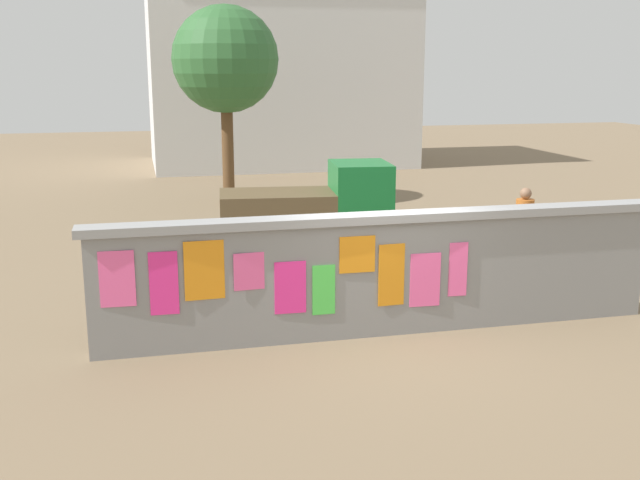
% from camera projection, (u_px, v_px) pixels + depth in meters
% --- Properties ---
extents(ground, '(60.00, 60.00, 0.00)m').
position_uv_depth(ground, '(283.00, 225.00, 18.74)').
color(ground, '#7A664C').
extents(poster_wall, '(8.56, 0.42, 1.80)m').
position_uv_depth(poster_wall, '(385.00, 272.00, 10.95)').
color(poster_wall, gray).
rests_on(poster_wall, ground).
extents(auto_rickshaw_truck, '(3.74, 1.88, 1.85)m').
position_uv_depth(auto_rickshaw_truck, '(315.00, 207.00, 16.15)').
color(auto_rickshaw_truck, black).
rests_on(auto_rickshaw_truck, ground).
extents(motorcycle, '(1.90, 0.56, 0.87)m').
position_uv_depth(motorcycle, '(369.00, 277.00, 12.38)').
color(motorcycle, black).
rests_on(motorcycle, ground).
extents(bicycle_near, '(1.71, 0.44, 0.95)m').
position_uv_depth(bicycle_near, '(240.00, 278.00, 12.73)').
color(bicycle_near, black).
rests_on(bicycle_near, ground).
extents(bicycle_far, '(1.71, 0.44, 0.95)m').
position_uv_depth(bicycle_far, '(436.00, 254.00, 14.34)').
color(bicycle_far, black).
rests_on(bicycle_far, ground).
extents(person_walking, '(0.47, 0.47, 1.62)m').
position_uv_depth(person_walking, '(524.00, 221.00, 14.33)').
color(person_walking, '#BF6626').
rests_on(person_walking, ground).
extents(person_bystander, '(0.46, 0.46, 1.62)m').
position_uv_depth(person_bystander, '(467.00, 245.00, 12.36)').
color(person_bystander, '#D83F72').
rests_on(person_bystander, ground).
extents(tree_roadside, '(2.94, 2.94, 5.52)m').
position_uv_depth(tree_roadside, '(225.00, 60.00, 20.74)').
color(tree_roadside, brown).
rests_on(tree_roadside, ground).
extents(building_background, '(10.33, 6.61, 7.89)m').
position_uv_depth(building_background, '(277.00, 64.00, 30.09)').
color(building_background, silver).
rests_on(building_background, ground).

